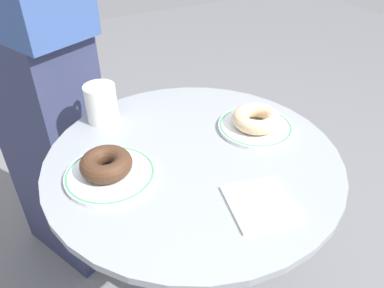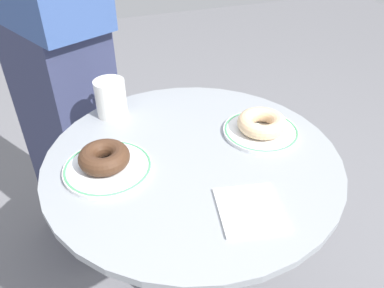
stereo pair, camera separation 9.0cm
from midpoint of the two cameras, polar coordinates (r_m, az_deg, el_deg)
cafe_table at (r=1.08m, az=-2.28°, el=-12.40°), size 0.71×0.71×0.76m
plate_left at (r=0.88m, az=-15.08°, el=-4.53°), size 0.20×0.20×0.01m
plate_right at (r=1.01m, az=6.95°, el=2.52°), size 0.19×0.19×0.01m
donut_chocolate at (r=0.86m, az=-15.70°, el=-3.00°), size 0.16×0.16×0.04m
donut_glazed at (r=1.00m, az=7.05°, el=3.72°), size 0.16×0.16×0.04m
paper_napkin at (r=0.79m, az=6.99°, el=-9.00°), size 0.15×0.16×0.01m
coffee_mug at (r=1.06m, az=-15.91°, el=5.95°), size 0.08×0.13×0.10m
person_figure at (r=1.32m, az=-24.77°, el=11.22°), size 0.39×0.49×1.70m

